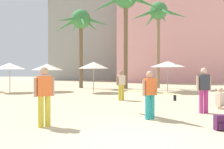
{
  "coord_description": "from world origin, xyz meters",
  "views": [
    {
      "loc": [
        -0.04,
        -5.43,
        1.63
      ],
      "look_at": [
        -0.92,
        5.58,
        1.47
      ],
      "focal_mm": 37.48,
      "sensor_mm": 36.0,
      "label": 1
    }
  ],
  "objects_px": {
    "cafe_umbrella_5": "(10,66)",
    "person_mid_left": "(121,84)",
    "cafe_umbrella_0": "(47,67)",
    "person_near_right": "(44,94)",
    "palm_tree_left": "(81,23)",
    "person_mid_right": "(150,92)",
    "palm_tree_far_left": "(158,16)",
    "backpack": "(220,123)",
    "palm_tree_center": "(126,4)",
    "cafe_umbrella_2": "(94,65)",
    "person_near_left": "(224,102)",
    "person_far_right": "(204,88)",
    "cafe_umbrella_1": "(168,64)"
  },
  "relations": [
    {
      "from": "palm_tree_center",
      "to": "person_far_right",
      "type": "relative_size",
      "value": 5.36
    },
    {
      "from": "person_mid_right",
      "to": "person_near_left",
      "type": "relative_size",
      "value": 2.47
    },
    {
      "from": "person_far_right",
      "to": "person_mid_left",
      "type": "distance_m",
      "value": 5.02
    },
    {
      "from": "person_mid_left",
      "to": "palm_tree_far_left",
      "type": "bearing_deg",
      "value": 128.32
    },
    {
      "from": "palm_tree_center",
      "to": "person_far_right",
      "type": "xyz_separation_m",
      "value": [
        3.28,
        -12.49,
        -6.87
      ]
    },
    {
      "from": "cafe_umbrella_2",
      "to": "person_near_left",
      "type": "bearing_deg",
      "value": -46.85
    },
    {
      "from": "cafe_umbrella_5",
      "to": "person_mid_left",
      "type": "distance_m",
      "value": 9.7
    },
    {
      "from": "person_near_right",
      "to": "palm_tree_far_left",
      "type": "bearing_deg",
      "value": -51.88
    },
    {
      "from": "person_near_right",
      "to": "palm_tree_left",
      "type": "bearing_deg",
      "value": -25.71
    },
    {
      "from": "cafe_umbrella_2",
      "to": "person_near_right",
      "type": "bearing_deg",
      "value": -88.43
    },
    {
      "from": "cafe_umbrella_2",
      "to": "palm_tree_center",
      "type": "bearing_deg",
      "value": 60.82
    },
    {
      "from": "person_near_left",
      "to": "person_far_right",
      "type": "xyz_separation_m",
      "value": [
        -1.15,
        -1.05,
        0.64
      ]
    },
    {
      "from": "cafe_umbrella_1",
      "to": "person_mid_right",
      "type": "relative_size",
      "value": 1.15
    },
    {
      "from": "backpack",
      "to": "person_mid_right",
      "type": "xyz_separation_m",
      "value": [
        -1.82,
        1.44,
        0.7
      ]
    },
    {
      "from": "person_near_left",
      "to": "person_mid_left",
      "type": "distance_m",
      "value": 5.27
    },
    {
      "from": "person_near_right",
      "to": "person_far_right",
      "type": "distance_m",
      "value": 5.95
    },
    {
      "from": "palm_tree_far_left",
      "to": "backpack",
      "type": "bearing_deg",
      "value": -90.53
    },
    {
      "from": "backpack",
      "to": "cafe_umbrella_0",
      "type": "bearing_deg",
      "value": -154.52
    },
    {
      "from": "backpack",
      "to": "person_mid_left",
      "type": "relative_size",
      "value": 0.25
    },
    {
      "from": "cafe_umbrella_5",
      "to": "person_near_left",
      "type": "relative_size",
      "value": 2.5
    },
    {
      "from": "palm_tree_left",
      "to": "backpack",
      "type": "xyz_separation_m",
      "value": [
        7.3,
        -15.71,
        -6.05
      ]
    },
    {
      "from": "palm_tree_left",
      "to": "person_mid_right",
      "type": "bearing_deg",
      "value": -68.97
    },
    {
      "from": "palm_tree_center",
      "to": "cafe_umbrella_0",
      "type": "distance_m",
      "value": 9.25
    },
    {
      "from": "palm_tree_left",
      "to": "person_near_right",
      "type": "distance_m",
      "value": 16.75
    },
    {
      "from": "cafe_umbrella_5",
      "to": "person_far_right",
      "type": "height_order",
      "value": "cafe_umbrella_5"
    },
    {
      "from": "palm_tree_left",
      "to": "palm_tree_center",
      "type": "xyz_separation_m",
      "value": [
        4.38,
        -0.58,
        1.59
      ]
    },
    {
      "from": "cafe_umbrella_0",
      "to": "cafe_umbrella_1",
      "type": "bearing_deg",
      "value": -0.64
    },
    {
      "from": "person_mid_right",
      "to": "palm_tree_far_left",
      "type": "bearing_deg",
      "value": -40.41
    },
    {
      "from": "cafe_umbrella_2",
      "to": "person_near_left",
      "type": "distance_m",
      "value": 10.06
    },
    {
      "from": "palm_tree_far_left",
      "to": "person_mid_right",
      "type": "xyz_separation_m",
      "value": [
        -1.96,
        -14.55,
        -5.99
      ]
    },
    {
      "from": "cafe_umbrella_5",
      "to": "person_near_right",
      "type": "xyz_separation_m",
      "value": [
        6.71,
        -10.54,
        -1.05
      ]
    },
    {
      "from": "backpack",
      "to": "person_near_right",
      "type": "relative_size",
      "value": 0.24
    },
    {
      "from": "palm_tree_far_left",
      "to": "cafe_umbrella_0",
      "type": "bearing_deg",
      "value": -154.4
    },
    {
      "from": "backpack",
      "to": "person_mid_right",
      "type": "height_order",
      "value": "person_mid_right"
    },
    {
      "from": "backpack",
      "to": "cafe_umbrella_1",
      "type": "bearing_deg",
      "value": 165.59
    },
    {
      "from": "palm_tree_far_left",
      "to": "person_near_right",
      "type": "relative_size",
      "value": 4.69
    },
    {
      "from": "palm_tree_center",
      "to": "cafe_umbrella_1",
      "type": "xyz_separation_m",
      "value": [
        3.26,
        -3.67,
        -5.68
      ]
    },
    {
      "from": "cafe_umbrella_5",
      "to": "person_mid_right",
      "type": "bearing_deg",
      "value": -42.64
    },
    {
      "from": "cafe_umbrella_2",
      "to": "person_mid_left",
      "type": "bearing_deg",
      "value": -63.3
    },
    {
      "from": "cafe_umbrella_0",
      "to": "person_mid_right",
      "type": "xyz_separation_m",
      "value": [
        7.29,
        -10.12,
        -1.06
      ]
    },
    {
      "from": "person_near_left",
      "to": "person_near_right",
      "type": "xyz_separation_m",
      "value": [
        -6.48,
        -3.7,
        0.64
      ]
    },
    {
      "from": "cafe_umbrella_2",
      "to": "backpack",
      "type": "height_order",
      "value": "cafe_umbrella_2"
    },
    {
      "from": "person_mid_right",
      "to": "person_near_left",
      "type": "bearing_deg",
      "value": -88.54
    },
    {
      "from": "cafe_umbrella_1",
      "to": "person_near_left",
      "type": "height_order",
      "value": "cafe_umbrella_1"
    },
    {
      "from": "palm_tree_far_left",
      "to": "cafe_umbrella_2",
      "type": "xyz_separation_m",
      "value": [
        -5.42,
        -5.07,
        -4.81
      ]
    },
    {
      "from": "cafe_umbrella_1",
      "to": "person_far_right",
      "type": "distance_m",
      "value": 8.89
    },
    {
      "from": "cafe_umbrella_1",
      "to": "cafe_umbrella_5",
      "type": "relative_size",
      "value": 1.13
    },
    {
      "from": "cafe_umbrella_0",
      "to": "cafe_umbrella_5",
      "type": "height_order",
      "value": "cafe_umbrella_5"
    },
    {
      "from": "cafe_umbrella_0",
      "to": "person_mid_left",
      "type": "bearing_deg",
      "value": -40.26
    },
    {
      "from": "cafe_umbrella_0",
      "to": "cafe_umbrella_5",
      "type": "bearing_deg",
      "value": -158.39
    }
  ]
}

